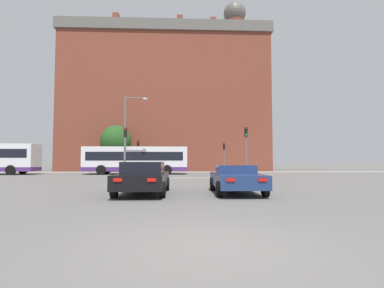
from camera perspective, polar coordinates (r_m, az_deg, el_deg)
The scene contains 14 objects.
ground_plane at distance 5.25m, azimuth 3.28°, elevation -19.05°, with size 400.00×400.00×0.00m, color #605E5B.
stop_line_strip at distance 25.20m, azimuth -1.40°, elevation -6.47°, with size 8.48×0.30×0.01m, color silver.
far_pavement at distance 38.62m, azimuth -1.80°, elevation -5.34°, with size 69.42×2.50×0.01m, color #A09B91.
brick_civic_building at distance 48.74m, azimuth -4.70°, elevation 7.89°, with size 30.53×14.43×27.66m.
car_saloon_left at distance 13.23m, azimuth -9.22°, elevation -6.27°, with size 2.14×4.74×1.39m.
car_roadster_right at distance 13.40m, azimuth 8.42°, elevation -6.57°, with size 2.09×4.35×1.24m.
bus_crossing_lead at distance 32.66m, azimuth -10.59°, elevation -2.95°, with size 10.91×2.73×2.92m.
traffic_light_near_left at distance 26.70m, azimuth -12.61°, elevation -0.00°, with size 0.26×0.31×4.32m.
traffic_light_far_left at distance 37.91m, azimuth -10.24°, elevation -1.27°, with size 0.26×0.31×3.99m.
traffic_light_far_right at distance 38.19m, azimuth 6.14°, elevation -1.60°, with size 0.26×0.31×3.69m.
traffic_light_near_right at distance 26.62m, azimuth 10.29°, elevation 0.04°, with size 0.26×0.31×4.36m.
street_lamp_junction at distance 28.94m, azimuth -11.97°, elevation 3.14°, with size 2.21×0.36×7.57m.
pedestrian_waiting at distance 38.42m, azimuth -12.35°, elevation -3.67°, with size 0.44×0.43×1.82m.
tree_by_building at distance 40.19m, azimuth -14.31°, elevation 0.49°, with size 3.97×3.97×6.07m.
Camera 1 is at (-0.51, -5.02, 1.43)m, focal length 28.00 mm.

